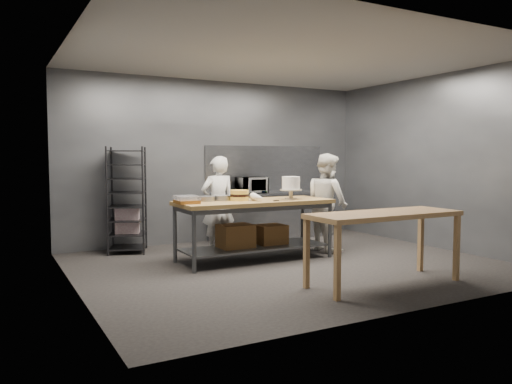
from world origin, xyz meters
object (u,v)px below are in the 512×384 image
speed_rack (127,201)px  layer_cake (239,195)px  chef_behind (218,205)px  chef_right (327,202)px  microwave (252,185)px  work_table (253,223)px  frosted_cake_stand (291,185)px  near_counter (384,219)px

speed_rack → layer_cake: 2.01m
speed_rack → chef_behind: speed_rack is taller
chef_right → speed_rack: bearing=67.6°
microwave → speed_rack: bearing=-178.1°
work_table → frosted_cake_stand: size_ratio=6.75×
work_table → chef_behind: 0.85m
chef_behind → microwave: 1.38m
speed_rack → chef_right: 3.34m
speed_rack → chef_behind: (1.31, -0.76, -0.06)m
work_table → microwave: size_ratio=4.43×
speed_rack → frosted_cake_stand: speed_rack is taller
near_counter → frosted_cake_stand: frosted_cake_stand is taller
microwave → layer_cake: (-1.04, -1.57, -0.05)m
layer_cake → frosted_cake_stand: bearing=-12.9°
speed_rack → chef_right: (3.01, -1.45, -0.04)m
work_table → frosted_cake_stand: (0.60, -0.13, 0.58)m
chef_right → microwave: (-0.64, 1.53, 0.23)m
microwave → chef_behind: bearing=-142.0°
work_table → layer_cake: size_ratio=8.57×
frosted_cake_stand → layer_cake: bearing=167.1°
chef_behind → layer_cake: size_ratio=5.70×
chef_behind → chef_right: 1.84m
near_counter → chef_behind: chef_behind is taller
chef_behind → layer_cake: chef_behind is taller
near_counter → layer_cake: size_ratio=7.15×
near_counter → chef_right: 2.30m
speed_rack → microwave: 2.39m
work_table → microwave: (0.84, 1.62, 0.48)m
speed_rack → frosted_cake_stand: 2.74m
chef_behind → frosted_cake_stand: chef_behind is taller
microwave → layer_cake: bearing=-123.5°
speed_rack → microwave: speed_rack is taller
near_counter → speed_rack: (-2.27, 3.62, 0.04)m
near_counter → chef_right: bearing=71.2°
work_table → microwave: 1.89m
chef_right → microwave: chef_right is taller
layer_cake → speed_rack: bearing=131.8°
near_counter → layer_cake: layer_cake is taller
chef_behind → frosted_cake_stand: (0.84, -0.92, 0.35)m
near_counter → microwave: 3.71m
speed_rack → layer_cake: (1.33, -1.49, 0.14)m
work_table → chef_behind: chef_behind is taller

